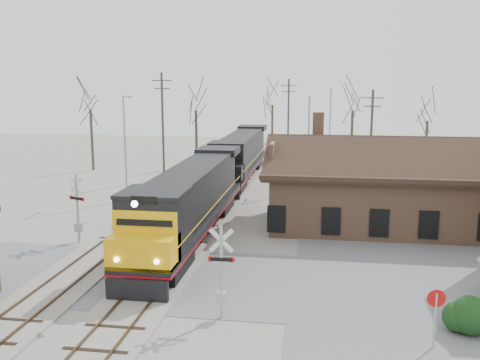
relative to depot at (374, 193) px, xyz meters
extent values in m
plane|color=#9D988D|center=(-11.99, -12.00, -2.41)|extent=(140.00, 140.00, 0.00)
cube|color=#5D5D62|center=(-11.99, -12.00, -2.39)|extent=(60.00, 9.00, 0.03)
cube|color=#9D988D|center=(-11.99, 3.00, -2.35)|extent=(3.40, 90.00, 0.12)
cube|color=#473323|center=(-12.71, 3.00, -2.24)|extent=(0.08, 90.00, 0.14)
cube|color=#473323|center=(-11.27, 3.00, -2.24)|extent=(0.08, 90.00, 0.14)
cube|color=#9D988D|center=(-16.49, 3.00, -2.35)|extent=(3.40, 90.00, 0.12)
cube|color=#473323|center=(-17.21, 3.00, -2.24)|extent=(0.08, 90.00, 0.14)
cube|color=#473323|center=(-15.77, 3.00, -2.24)|extent=(0.08, 90.00, 0.14)
cube|color=#94684C|center=(0.01, 0.00, -0.41)|extent=(14.00, 8.00, 4.00)
cube|color=black|center=(0.01, 0.00, 1.69)|extent=(15.20, 9.20, 0.30)
cube|color=black|center=(0.01, -2.30, 2.69)|extent=(15.00, 4.71, 2.66)
cube|color=black|center=(0.01, 2.30, 2.69)|extent=(15.00, 4.71, 2.66)
cube|color=#94684C|center=(-3.99, 1.50, 4.39)|extent=(0.80, 0.80, 2.20)
cube|color=black|center=(-11.99, -11.42, -1.82)|extent=(2.66, 4.26, 1.07)
cube|color=black|center=(-11.99, 2.43, -1.82)|extent=(2.66, 4.26, 1.07)
cube|color=black|center=(-11.99, -4.50, -0.97)|extent=(3.20, 21.30, 0.37)
cube|color=maroon|center=(-11.99, -4.50, -1.20)|extent=(3.22, 21.30, 0.13)
cube|color=black|center=(-11.99, -3.17, 0.68)|extent=(2.77, 15.44, 2.98)
cube|color=black|center=(-11.99, -12.38, 0.68)|extent=(3.20, 2.98, 2.98)
cube|color=#EFAF0C|center=(-11.99, -14.19, -0.22)|extent=(3.20, 1.92, 1.49)
cube|color=black|center=(-11.99, -15.25, -1.82)|extent=(2.98, 0.25, 1.07)
cylinder|color=#FFF2CC|center=(-11.99, -15.17, 2.28)|extent=(0.30, 0.10, 0.30)
cube|color=black|center=(-11.99, 10.38, -1.82)|extent=(2.66, 4.26, 1.07)
cube|color=black|center=(-11.99, 24.23, -1.82)|extent=(2.66, 4.26, 1.07)
cube|color=black|center=(-11.99, 17.30, -0.97)|extent=(3.20, 21.30, 0.37)
cube|color=maroon|center=(-11.99, 17.30, -1.20)|extent=(3.22, 21.30, 0.13)
cube|color=black|center=(-11.99, 18.63, 0.68)|extent=(2.77, 15.44, 2.98)
cube|color=black|center=(-11.99, 9.42, 0.68)|extent=(3.20, 2.98, 2.98)
cube|color=black|center=(-11.99, 7.61, -0.22)|extent=(3.20, 1.92, 1.49)
cube|color=black|center=(-11.99, 6.55, -1.82)|extent=(2.98, 0.25, 1.07)
cylinder|color=#A5A8AD|center=(-7.82, -16.27, -0.35)|extent=(0.14, 0.14, 4.12)
cube|color=silver|center=(-7.82, -16.27, 1.09)|extent=(1.08, 0.06, 1.08)
cube|color=silver|center=(-7.82, -16.27, 1.09)|extent=(1.08, 0.06, 1.08)
cube|color=black|center=(-7.82, -16.27, 0.27)|extent=(0.93, 0.17, 0.15)
cylinder|color=#B20C0C|center=(-8.28, -16.28, 0.27)|extent=(0.25, 0.08, 0.25)
cylinder|color=#B20C0C|center=(-7.36, -16.26, 0.27)|extent=(0.25, 0.08, 0.25)
cube|color=#A5A8AD|center=(-7.82, -16.27, -1.48)|extent=(0.41, 0.31, 0.51)
cylinder|color=#A5A8AD|center=(-18.84, -6.74, -0.21)|extent=(0.15, 0.15, 4.40)
cube|color=silver|center=(-18.84, -6.74, 1.33)|extent=(1.09, 0.45, 1.15)
cube|color=silver|center=(-18.84, -6.74, 1.33)|extent=(1.09, 0.45, 1.15)
cube|color=black|center=(-18.84, -6.74, 0.45)|extent=(0.98, 0.49, 0.16)
cylinder|color=#B20C0C|center=(-18.38, -6.92, 0.45)|extent=(0.28, 0.17, 0.26)
cylinder|color=#B20C0C|center=(-19.31, -6.56, 0.45)|extent=(0.28, 0.17, 0.26)
cube|color=#A5A8AD|center=(-18.84, -6.74, -1.42)|extent=(0.44, 0.33, 0.55)
cylinder|color=#A5A8AD|center=(0.71, -17.68, -1.28)|extent=(0.08, 0.08, 2.25)
cylinder|color=#B20C0C|center=(0.71, -17.68, -0.36)|extent=(0.72, 0.13, 0.72)
sphere|color=black|center=(1.98, -16.07, -1.76)|extent=(1.29, 1.29, 1.29)
sphere|color=black|center=(2.41, -16.21, -1.60)|extent=(1.61, 1.61, 1.61)
cylinder|color=#A5A8AD|center=(-20.13, 5.30, 2.06)|extent=(0.18, 0.18, 8.94)
cylinder|color=#A5A8AD|center=(-20.13, 6.20, 6.43)|extent=(0.12, 1.80, 0.12)
cube|color=#A5A8AD|center=(-20.13, 7.00, 6.33)|extent=(0.25, 0.50, 0.12)
cylinder|color=#A5A8AD|center=(-4.91, 12.39, 1.96)|extent=(0.18, 0.18, 8.74)
cylinder|color=#A5A8AD|center=(-4.91, 13.29, 6.23)|extent=(0.12, 1.80, 0.12)
cube|color=#A5A8AD|center=(-4.91, 14.09, 6.13)|extent=(0.25, 0.50, 0.12)
cylinder|color=#A5A8AD|center=(-2.85, 20.76, 2.30)|extent=(0.18, 0.18, 9.40)
cylinder|color=#A5A8AD|center=(-2.85, 21.66, 6.90)|extent=(0.12, 1.80, 0.12)
cube|color=#A5A8AD|center=(-2.85, 22.46, 6.80)|extent=(0.25, 0.50, 0.12)
cylinder|color=#382D23|center=(-19.82, 15.34, 3.06)|extent=(0.24, 0.24, 10.94)
cube|color=#382D23|center=(-19.82, 15.34, 7.74)|extent=(2.00, 0.10, 0.10)
cube|color=#382D23|center=(-19.82, 15.34, 6.94)|extent=(1.60, 0.10, 0.10)
cylinder|color=#382D23|center=(-7.95, 30.88, 2.77)|extent=(0.24, 0.24, 10.35)
cube|color=#382D23|center=(-7.95, 30.88, 7.14)|extent=(2.00, 0.10, 0.10)
cube|color=#382D23|center=(-7.95, 30.88, 6.34)|extent=(1.60, 0.10, 0.10)
cylinder|color=#382D23|center=(1.04, 15.42, 2.25)|extent=(0.24, 0.24, 9.30)
cube|color=#382D23|center=(1.04, 15.42, 6.10)|extent=(2.00, 0.10, 0.10)
cube|color=#382D23|center=(1.04, 15.42, 5.30)|extent=(1.60, 0.10, 0.10)
cylinder|color=#382D23|center=(-29.60, 19.86, 1.06)|extent=(0.32, 0.32, 6.94)
cylinder|color=#382D23|center=(-18.40, 24.12, 0.93)|extent=(0.32, 0.32, 6.68)
cylinder|color=#382D23|center=(-10.60, 37.57, 0.99)|extent=(0.32, 0.32, 6.79)
cylinder|color=#382D23|center=(-0.13, 27.50, 0.92)|extent=(0.32, 0.32, 6.66)
cylinder|color=#382D23|center=(8.57, 27.99, 0.32)|extent=(0.32, 0.32, 5.45)
camera|label=1|loc=(-3.78, -37.59, 7.75)|focal=40.00mm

